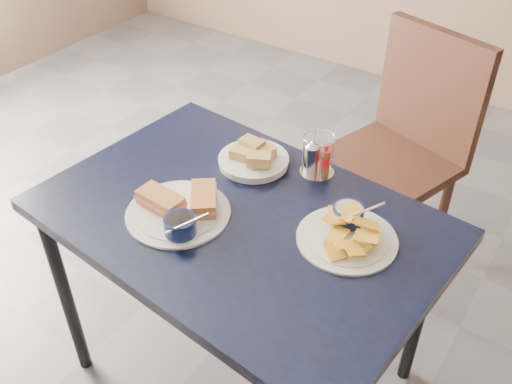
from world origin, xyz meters
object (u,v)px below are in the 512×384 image
Objects in this scene: plantain_plate at (347,230)px; dining_table at (240,232)px; sandwich_plate at (180,209)px; condiment_caddy at (317,158)px; bread_basket at (254,158)px; chair_far at (401,135)px.

dining_table is at bearing -162.77° from plantain_plate.
condiment_caddy is at bearing 61.47° from sandwich_plate.
dining_table is 0.27m from bread_basket.
dining_table is 4.40× the size of plantain_plate.
dining_table is 5.46× the size of bread_basket.
condiment_caddy is (-0.22, 0.21, 0.04)m from plantain_plate.
chair_far is 0.78m from bread_basket.
bread_basket is (-0.41, 0.14, 0.00)m from plantain_plate.
dining_table is at bearing -65.08° from bread_basket.
chair_far is 3.56× the size of plantain_plate.
condiment_caddy reaches higher than sandwich_plate.
plantain_plate is (0.17, -0.86, 0.20)m from chair_far.
dining_table is 0.34m from condiment_caddy.
bread_basket is at bearing -158.98° from condiment_caddy.
plantain_plate reaches higher than bread_basket.
dining_table is 3.87× the size of sandwich_plate.
bread_basket is (-0.11, 0.23, 0.09)m from dining_table.
bread_basket is 0.21m from condiment_caddy.
sandwich_plate and plantain_plate have the same top height.
dining_table is 0.33m from plantain_plate.
dining_table is at bearing -97.82° from chair_far.
condiment_caddy is at bearing 75.33° from dining_table.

